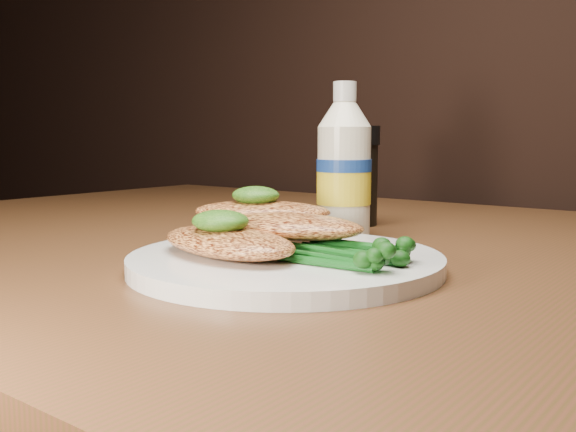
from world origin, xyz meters
The scene contains 9 objects.
plate centered at (0.08, 0.91, 0.76)m, with size 0.24×0.24×0.01m, color white.
chicken_front centered at (0.05, 0.88, 0.77)m, with size 0.13×0.07×0.02m, color #F0974C.
chicken_mid centered at (0.07, 0.93, 0.78)m, with size 0.13×0.07×0.02m, color #F0974C.
chicken_back centered at (0.03, 0.94, 0.79)m, with size 0.12×0.06×0.02m, color #F0974C.
pesto_front centered at (0.05, 0.87, 0.79)m, with size 0.04×0.04×0.02m, color black.
pesto_back centered at (0.02, 0.94, 0.80)m, with size 0.04×0.04×0.02m, color black.
broccolini_bundle centered at (0.13, 0.91, 0.77)m, with size 0.11×0.09×0.02m, color #114E16, non-canonical shape.
mayo_bottle centered at (0.03, 1.07, 0.83)m, with size 0.06×0.06×0.16m, color white, non-canonical shape.
pepper_grinder centered at (-0.01, 1.16, 0.81)m, with size 0.05×0.05×0.11m, color black, non-canonical shape.
Camera 1 is at (0.38, 0.52, 0.86)m, focal length 40.21 mm.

